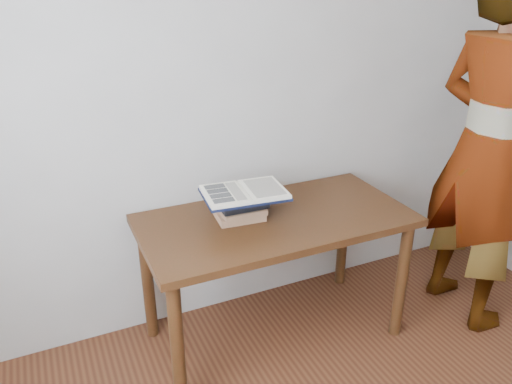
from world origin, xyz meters
name	(u,v)px	position (x,y,z in m)	size (l,w,h in m)	color
desk	(276,235)	(0.07, 1.38, 0.60)	(1.31, 0.65, 0.70)	#442011
book_stack	(241,206)	(-0.09, 1.44, 0.76)	(0.24, 0.19, 0.12)	#966A4D
open_book	(244,193)	(-0.08, 1.42, 0.84)	(0.41, 0.30, 0.03)	black
reader	(488,150)	(1.16, 1.15, 0.95)	(0.70, 0.46, 1.91)	tan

